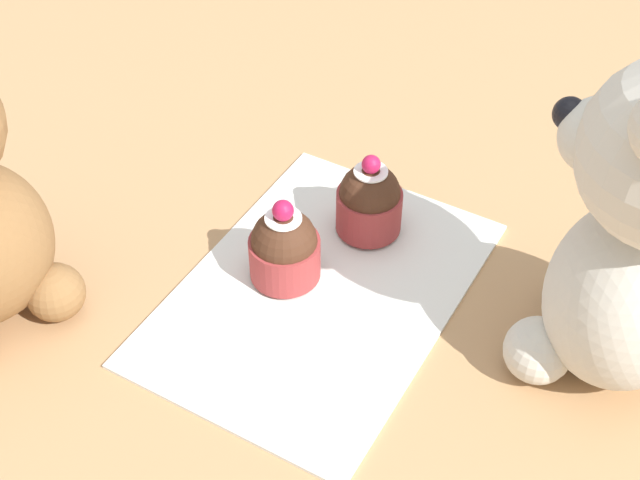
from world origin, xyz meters
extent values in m
plane|color=tan|center=(0.00, 0.00, 0.00)|extent=(4.00, 4.00, 0.00)
cube|color=silver|center=(0.00, 0.00, 0.00)|extent=(0.28, 0.19, 0.01)
ellipsoid|color=beige|center=(-0.04, 0.21, 0.07)|extent=(0.13, 0.12, 0.14)
ellipsoid|color=beige|center=(-0.05, 0.16, 0.18)|extent=(0.06, 0.05, 0.04)
sphere|color=black|center=(-0.05, 0.14, 0.19)|extent=(0.02, 0.02, 0.02)
sphere|color=beige|center=(-0.09, 0.17, 0.02)|extent=(0.05, 0.05, 0.05)
sphere|color=beige|center=(-0.01, 0.17, 0.02)|extent=(0.05, 0.05, 0.05)
sphere|color=olive|center=(0.11, -0.16, 0.02)|extent=(0.04, 0.04, 0.04)
cylinder|color=#993333|center=(-0.08, 0.00, 0.02)|extent=(0.05, 0.05, 0.04)
sphere|color=#472819|center=(-0.08, 0.00, 0.04)|extent=(0.05, 0.05, 0.05)
cylinder|color=white|center=(-0.08, 0.00, 0.06)|extent=(0.03, 0.03, 0.00)
sphere|color=#B71947|center=(-0.08, 0.00, 0.07)|extent=(0.01, 0.01, 0.01)
cylinder|color=#993333|center=(0.00, -0.03, 0.02)|extent=(0.05, 0.05, 0.03)
sphere|color=#472819|center=(0.00, -0.03, 0.04)|extent=(0.05, 0.05, 0.05)
cylinder|color=white|center=(0.00, -0.03, 0.06)|extent=(0.03, 0.03, 0.00)
sphere|color=#B71947|center=(0.00, -0.03, 0.07)|extent=(0.02, 0.02, 0.02)
camera|label=1|loc=(0.40, 0.23, 0.50)|focal=50.00mm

